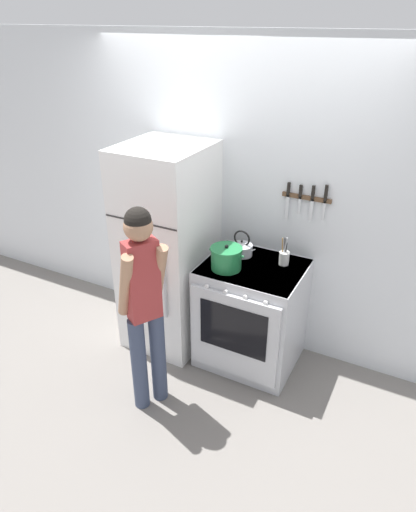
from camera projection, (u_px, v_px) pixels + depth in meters
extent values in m
plane|color=slate|center=(233.00, 327.00, 4.33)|extent=(14.00, 14.00, 0.00)
cube|color=silver|center=(239.00, 200.00, 3.76)|extent=(10.00, 0.06, 2.55)
cube|color=white|center=(168.00, 249.00, 3.83)|extent=(0.65, 0.72, 1.76)
cube|color=#2D2D2D|center=(140.00, 222.00, 3.36)|extent=(0.63, 0.01, 0.01)
cylinder|color=#B2B5BA|center=(165.00, 287.00, 3.50)|extent=(0.02, 0.02, 0.56)
cube|color=silver|center=(251.00, 314.00, 3.74)|extent=(0.78, 0.65, 0.90)
cube|color=black|center=(254.00, 267.00, 3.54)|extent=(0.76, 0.64, 0.02)
cube|color=black|center=(236.00, 335.00, 3.51)|extent=(0.68, 0.05, 0.68)
cylinder|color=black|center=(226.00, 269.00, 3.50)|extent=(0.21, 0.21, 0.01)
cylinder|color=black|center=(269.00, 280.00, 3.36)|extent=(0.21, 0.21, 0.01)
cylinder|color=black|center=(240.00, 255.00, 3.71)|extent=(0.21, 0.21, 0.01)
cylinder|color=black|center=(281.00, 264.00, 3.56)|extent=(0.21, 0.21, 0.01)
cylinder|color=silver|center=(207.00, 287.00, 3.40)|extent=(0.04, 0.02, 0.04)
cylinder|color=silver|center=(226.00, 292.00, 3.33)|extent=(0.04, 0.02, 0.04)
cylinder|color=silver|center=(245.00, 297.00, 3.27)|extent=(0.04, 0.02, 0.04)
cylinder|color=silver|center=(266.00, 303.00, 3.20)|extent=(0.04, 0.02, 0.04)
cube|color=silver|center=(234.00, 336.00, 3.47)|extent=(0.72, 0.03, 0.72)
cube|color=black|center=(233.00, 330.00, 3.42)|extent=(0.55, 0.01, 0.40)
cylinder|color=#237A42|center=(226.00, 259.00, 3.47)|extent=(0.23, 0.23, 0.16)
cylinder|color=#237A42|center=(226.00, 249.00, 3.42)|extent=(0.24, 0.24, 0.02)
sphere|color=black|center=(226.00, 246.00, 3.41)|extent=(0.03, 0.03, 0.03)
cylinder|color=#237A42|center=(211.00, 249.00, 3.49)|extent=(0.03, 0.02, 0.02)
cylinder|color=#237A42|center=(242.00, 256.00, 3.39)|extent=(0.03, 0.02, 0.02)
cylinder|color=silver|center=(241.00, 250.00, 3.68)|extent=(0.18, 0.18, 0.09)
cone|color=silver|center=(242.00, 244.00, 3.66)|extent=(0.17, 0.17, 0.02)
sphere|color=black|center=(242.00, 241.00, 3.65)|extent=(0.02, 0.02, 0.02)
cone|color=silver|center=(251.00, 251.00, 3.64)|extent=(0.10, 0.03, 0.08)
torus|color=black|center=(242.00, 238.00, 3.63)|extent=(0.14, 0.01, 0.14)
cylinder|color=silver|center=(284.00, 258.00, 3.54)|extent=(0.08, 0.08, 0.11)
cylinder|color=#9E7547|center=(282.00, 250.00, 3.51)|extent=(0.03, 0.03, 0.20)
cylinder|color=#232326|center=(286.00, 252.00, 3.52)|extent=(0.02, 0.03, 0.16)
cylinder|color=#B2B5BA|center=(285.00, 250.00, 3.50)|extent=(0.04, 0.02, 0.21)
cylinder|color=#4C4C51|center=(284.00, 250.00, 3.50)|extent=(0.01, 0.03, 0.22)
cylinder|color=#38425B|center=(139.00, 364.00, 3.30)|extent=(0.11, 0.11, 0.78)
cylinder|color=#38425B|center=(158.00, 357.00, 3.37)|extent=(0.11, 0.11, 0.78)
cube|color=#9E3333|center=(142.00, 281.00, 3.01)|extent=(0.22, 0.25, 0.58)
cylinder|color=#A87A5B|center=(125.00, 286.00, 2.96)|extent=(0.24, 0.19, 0.52)
cylinder|color=#A87A5B|center=(159.00, 276.00, 3.07)|extent=(0.24, 0.19, 0.52)
sphere|color=#A87A5B|center=(138.00, 227.00, 2.83)|extent=(0.19, 0.19, 0.19)
sphere|color=black|center=(138.00, 220.00, 2.81)|extent=(0.17, 0.17, 0.17)
cube|color=brown|center=(307.00, 198.00, 3.43)|extent=(0.38, 0.02, 0.03)
cube|color=silver|center=(287.00, 207.00, 3.53)|extent=(0.03, 0.00, 0.20)
cube|color=black|center=(289.00, 189.00, 3.46)|extent=(0.02, 0.02, 0.10)
cube|color=silver|center=(299.00, 206.00, 3.48)|extent=(0.02, 0.00, 0.14)
cube|color=black|center=(301.00, 191.00, 3.42)|extent=(0.02, 0.02, 0.09)
cube|color=silver|center=(311.00, 210.00, 3.44)|extent=(0.03, 0.00, 0.17)
cube|color=black|center=(313.00, 192.00, 3.38)|extent=(0.02, 0.02, 0.10)
cube|color=silver|center=(324.00, 211.00, 3.40)|extent=(0.02, 0.00, 0.15)
cube|color=black|center=(326.00, 193.00, 3.33)|extent=(0.02, 0.02, 0.12)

